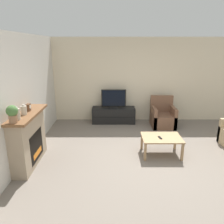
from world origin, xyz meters
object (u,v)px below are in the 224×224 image
Objects in this scene: mantel_vase_left at (16,114)px; tv_stand at (113,115)px; remote at (159,138)px; armchair at (162,117)px; coffee_table at (161,139)px; potted_plant at (12,113)px; tv at (113,99)px; mantel_vase_centre_left at (23,110)px; mantel_clock at (28,107)px; fireplace at (28,139)px.

mantel_vase_left is 0.18× the size of tv_stand.
tv_stand reaches higher than remote.
armchair is 1.03× the size of coffee_table.
potted_plant is 3.72m from tv.
mantel_clock is at bearing 89.82° from mantel_vase_centre_left.
armchair is 2.02m from remote.
mantel_vase_left is at bearing 90.00° from potted_plant.
mantel_vase_centre_left is at bearing 90.00° from mantel_vase_left.
coffee_table is at bearing 9.98° from mantel_vase_centre_left.
mantel_vase_centre_left is at bearing -90.18° from mantel_clock.
potted_plant is 3.17m from coffee_table.
mantel_vase_left is 3.02m from remote.
mantel_vase_left reaches higher than fireplace.
armchair is (3.33, 2.30, -0.28)m from fireplace.
armchair reaches higher than tv_stand.
mantel_clock is at bearing -146.91° from armchair.
fireplace is 1.77× the size of tv.
mantel_vase_centre_left reaches higher than tv.
tv is at bearing 55.65° from fireplace.
fireplace is at bearing -124.33° from tv_stand.
mantel_vase_left is 3.10m from coffee_table.
tv_stand is 8.96× the size of remote.
fireplace is 6.60× the size of mantel_vase_centre_left.
potted_plant is at bearing -138.90° from armchair.
mantel_vase_left is at bearing -87.70° from fireplace.
mantel_clock is at bearing 170.85° from remote.
mantel_clock reaches higher than coffee_table.
fireplace reaches higher than remote.
potted_plant reaches higher than coffee_table.
armchair is at bearing -12.09° from tv.
armchair is 1.95m from coffee_table.
tv is 5.07× the size of remote.
tv_stand is at bearing 101.00° from remote.
tv_stand is at bearing 55.67° from fireplace.
potted_plant reaches higher than mantel_vase_left.
armchair is 5.94× the size of remote.
tv_stand reaches higher than coffee_table.
coffee_table is at bearing 5.19° from mantel_clock.
coffee_table is at bearing 34.24° from remote.
fireplace is 2.91m from coffee_table.
fireplace reaches higher than tv_stand.
potted_plant is 2.06× the size of remote.
fireplace is at bearing -172.10° from coffee_table.
mantel_vase_centre_left is 0.50m from potted_plant.
coffee_table is at bearing 15.94° from mantel_vase_left.
mantel_vase_centre_left is 3.03m from coffee_table.
tv is (1.80, 2.63, 0.20)m from fireplace.
mantel_clock reaches higher than remote.
potted_plant is 4.52m from armchair.
coffee_table is at bearing 19.12° from potted_plant.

